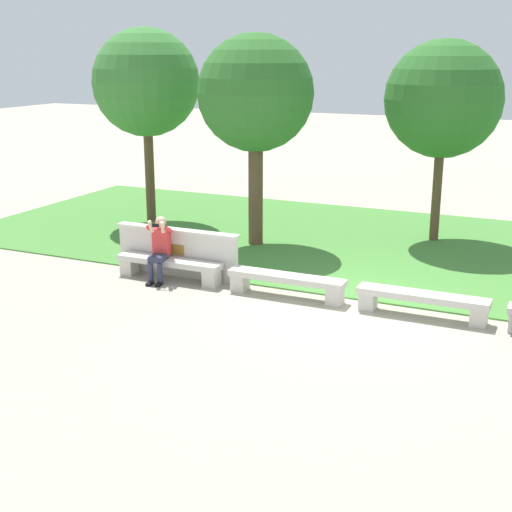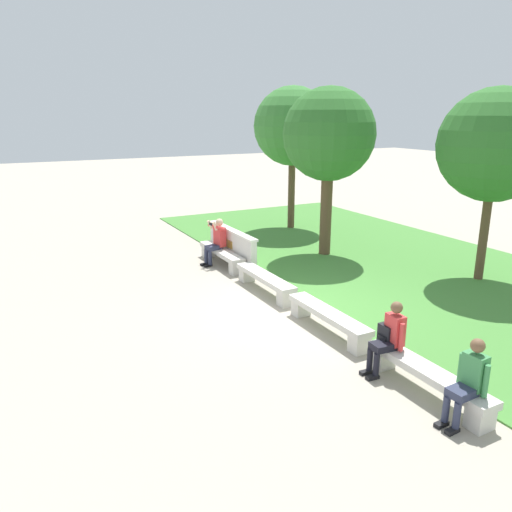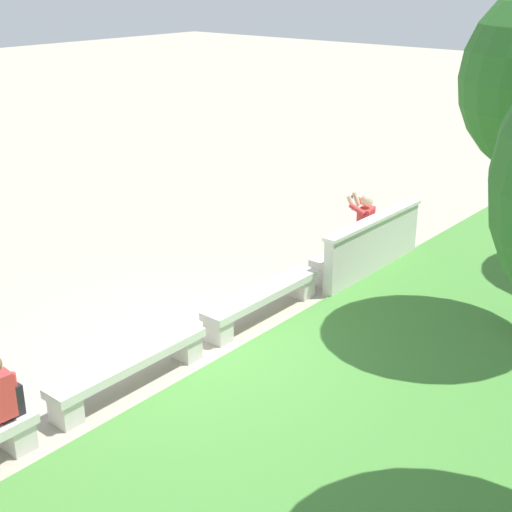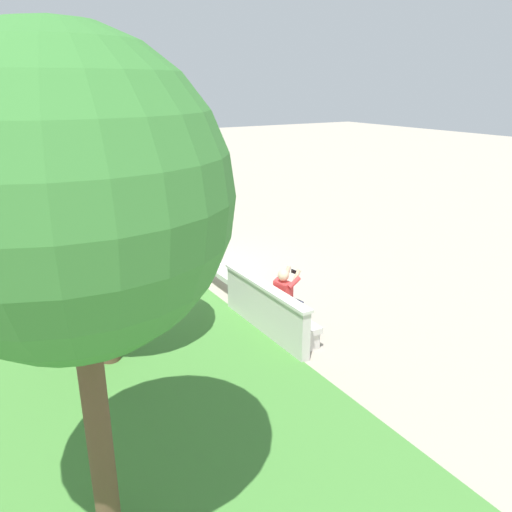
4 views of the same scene
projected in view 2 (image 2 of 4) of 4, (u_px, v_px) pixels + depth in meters
ground_plane at (293, 310)px, 11.11m from camera, size 80.00×80.00×0.00m
grass_strip at (435, 280)px, 13.07m from camera, size 22.14×8.00×0.03m
bench_main at (221, 254)px, 14.35m from camera, size 2.33×0.40×0.45m
bench_near at (265, 280)px, 12.13m from camera, size 2.33×0.40×0.45m
bench_mid at (328, 318)px, 9.92m from camera, size 2.33×0.40×0.45m
bench_far at (427, 376)px, 7.71m from camera, size 2.33×0.40×0.45m
backrest_wall_with_plaque at (232, 246)px, 14.44m from camera, size 2.81×0.24×1.01m
person_photographer at (216, 239)px, 14.34m from camera, size 0.52×0.77×1.32m
person_distant at (389, 336)px, 8.26m from camera, size 0.48×0.69×1.26m
person_companion at (469, 379)px, 6.92m from camera, size 0.48×0.69×1.26m
backpack at (387, 335)px, 8.41m from camera, size 0.28×0.24×0.43m
tree_behind_wall at (329, 135)px, 14.51m from camera, size 2.72×2.72×4.99m
tree_right_background at (495, 146)px, 12.20m from camera, size 2.79×2.79×4.87m
tree_far_back at (293, 127)px, 18.01m from camera, size 2.83×2.83×5.18m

